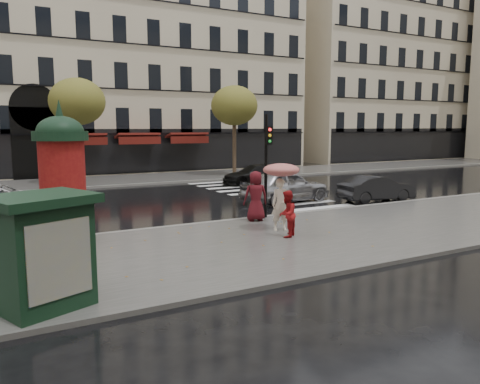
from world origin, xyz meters
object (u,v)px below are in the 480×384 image
morris_column (62,175)px  traffic_light (267,156)px  car_darkgrey (377,188)px  newsstand (42,250)px  woman_umbrella (281,185)px  man_burgundy (256,196)px  woman_red (287,214)px  car_silver (285,186)px  car_black (255,174)px

morris_column → traffic_light: morris_column is taller
car_darkgrey → newsstand: bearing=119.7°
traffic_light → newsstand: bearing=-146.6°
woman_umbrella → morris_column: size_ratio=0.55×
traffic_light → morris_column: bearing=-177.5°
man_burgundy → newsstand: newsstand is taller
woman_red → newsstand: size_ratio=0.65×
woman_red → car_darkgrey: bearing=168.8°
newsstand → car_silver: newsstand is taller
man_burgundy → woman_red: bearing=93.3°
woman_red → car_black: (6.75, 13.45, -0.25)m
woman_umbrella → newsstand: 8.68m
morris_column → traffic_light: bearing=2.5°
woman_umbrella → car_black: woman_umbrella is taller
woman_umbrella → woman_red: bearing=-112.2°
woman_red → traffic_light: (1.16, 3.09, 1.67)m
man_burgundy → car_silver: (3.88, 3.70, -0.27)m
man_burgundy → car_silver: size_ratio=0.41×
morris_column → newsstand: bearing=-102.4°
car_silver → newsstand: bearing=121.2°
man_burgundy → car_darkgrey: (8.00, 1.80, -0.42)m
traffic_light → car_black: (5.59, 10.36, -1.92)m
traffic_light → car_silver: traffic_light is taller
car_silver → woman_red: bearing=139.9°
woman_red → car_black: 15.05m
morris_column → man_burgundy: bearing=0.0°
morris_column → traffic_light: size_ratio=1.09×
car_silver → car_black: 7.39m
woman_umbrella → traffic_light: bearing=70.2°
car_black → woman_red: bearing=-25.6°
morris_column → car_black: 16.97m
woman_red → morris_column: size_ratio=0.35×
morris_column → car_black: (13.10, 10.68, -1.57)m
newsstand → car_darkgrey: bearing=24.2°
woman_umbrella → morris_column: bearing=164.6°
newsstand → morris_column: bearing=77.6°
man_burgundy → woman_umbrella: bearing=99.9°
newsstand → woman_red: bearing=19.3°
woman_red → newsstand: bearing=-20.3°
traffic_light → woman_umbrella: bearing=-109.8°
woman_umbrella → woman_red: woman_umbrella is taller
woman_umbrella → car_black: 14.10m
man_burgundy → car_silver: man_burgundy is taller
woman_umbrella → morris_column: 6.99m
woman_umbrella → newsstand: (-7.91, -3.55, -0.42)m
man_burgundy → morris_column: bearing=12.9°
car_silver → car_darkgrey: 4.54m
woman_umbrella → woman_red: (-0.38, -0.92, -0.81)m
traffic_light → car_silver: 4.97m
newsstand → man_burgundy: bearing=34.0°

